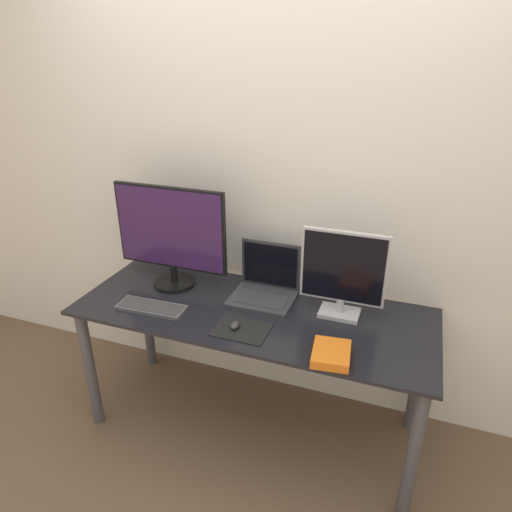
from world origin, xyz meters
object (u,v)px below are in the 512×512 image
object	(u,v)px
monitor_left	(171,235)
mouse	(235,325)
book	(331,354)
keyboard	(151,307)
monitor_right	(343,273)
laptop	(266,284)

from	to	relation	value
monitor_left	mouse	distance (m)	0.62
book	keyboard	bearing A→B (deg)	174.84
monitor_left	book	size ratio (longest dim) A/B	3.02
monitor_right	book	xyz separation A→B (m)	(0.03, -0.35, -0.21)
laptop	book	bearing A→B (deg)	-43.27
mouse	keyboard	bearing A→B (deg)	177.08
monitor_right	keyboard	bearing A→B (deg)	-163.12
monitor_left	keyboard	world-z (taller)	monitor_left
keyboard	monitor_left	bearing A→B (deg)	94.18
monitor_right	book	bearing A→B (deg)	-84.90
keyboard	mouse	size ratio (longest dim) A/B	5.74
monitor_left	laptop	world-z (taller)	monitor_left
monitor_left	laptop	size ratio (longest dim) A/B	1.94
monitor_right	mouse	distance (m)	0.56
book	laptop	bearing A→B (deg)	136.73
monitor_right	laptop	size ratio (longest dim) A/B	1.35
monitor_left	monitor_right	distance (m)	0.91
monitor_left	mouse	size ratio (longest dim) A/B	10.13
laptop	keyboard	xyz separation A→B (m)	(-0.49, -0.32, -0.06)
monitor_right	keyboard	xyz separation A→B (m)	(-0.88, -0.27, -0.22)
monitor_right	book	size ratio (longest dim) A/B	2.10
keyboard	mouse	bearing A→B (deg)	-2.92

